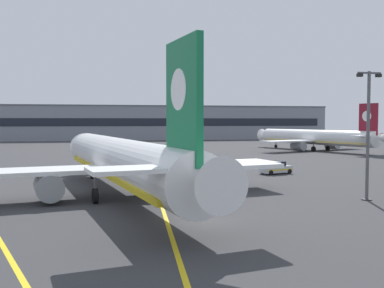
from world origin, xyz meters
name	(u,v)px	position (x,y,z in m)	size (l,w,h in m)	color
ground_plane	(199,221)	(0.00, 0.00, 0.00)	(400.00, 400.00, 0.00)	#353538
taxiway_centreline	(151,172)	(0.00, 30.00, 0.00)	(0.30, 180.00, 0.01)	yellow
airliner_foreground	(120,161)	(-4.94, 10.57, 3.37)	(32.33, 41.27, 11.65)	white
airliner_background	(315,138)	(42.39, 65.95, 3.06)	(28.75, 36.25, 10.58)	white
apron_lamp_post	(368,133)	(16.26, 5.14, 5.93)	(2.24, 0.90, 11.27)	#515156
service_car_fourth	(276,168)	(15.90, 25.03, 0.77)	(4.54, 2.99, 1.79)	#B7B7BC
terminal_building	(114,123)	(-1.99, 135.04, 6.32)	(161.74, 12.40, 12.63)	gray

